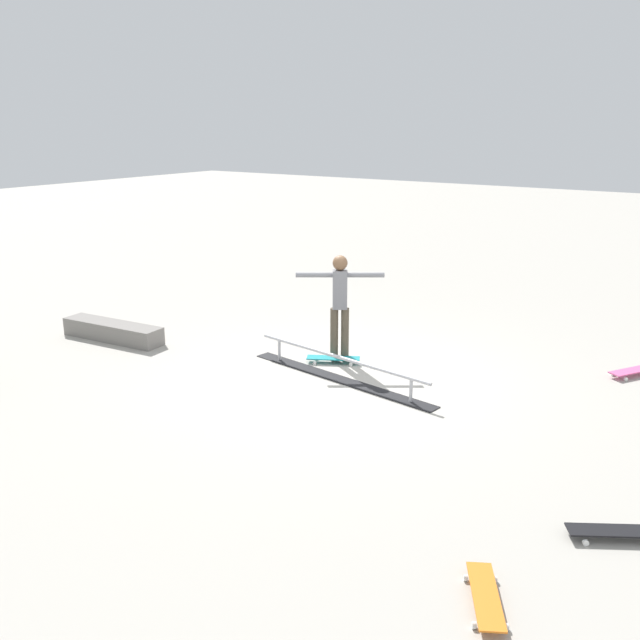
{
  "coord_description": "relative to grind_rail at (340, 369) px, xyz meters",
  "views": [
    {
      "loc": [
        -4.96,
        7.94,
        3.55
      ],
      "look_at": [
        -0.01,
        0.6,
        1.0
      ],
      "focal_mm": 39.19,
      "sensor_mm": 36.0,
      "label": 1
    }
  ],
  "objects": [
    {
      "name": "loose_skateboard_black",
      "position": [
        -4.09,
        1.95,
        -0.08
      ],
      "size": [
        0.79,
        0.59,
        0.09
      ],
      "rotation": [
        0.0,
        0.0,
        0.55
      ],
      "color": "black",
      "rests_on": "ground_plane"
    },
    {
      "name": "skater_main",
      "position": [
        0.45,
        -0.7,
        0.79
      ],
      "size": [
        1.13,
        0.79,
        1.63
      ],
      "rotation": [
        0.0,
        0.0,
        3.73
      ],
      "color": "brown",
      "rests_on": "ground_plane"
    },
    {
      "name": "skateboard_main",
      "position": [
        0.46,
        -0.54,
        -0.08
      ],
      "size": [
        0.8,
        0.56,
        0.09
      ],
      "rotation": [
        0.0,
        0.0,
        0.49
      ],
      "color": "teal",
      "rests_on": "ground_plane"
    },
    {
      "name": "ground_plane",
      "position": [
        0.01,
        -0.1,
        -0.15
      ],
      "size": [
        60.0,
        60.0,
        0.0
      ],
      "primitive_type": "plane",
      "color": "#ADA89E"
    },
    {
      "name": "loose_skateboard_orange",
      "position": [
        -3.47,
        3.4,
        -0.08
      ],
      "size": [
        0.56,
        0.8,
        0.09
      ],
      "rotation": [
        0.0,
        0.0,
        2.08
      ],
      "color": "orange",
      "rests_on": "ground_plane"
    },
    {
      "name": "grind_rail",
      "position": [
        0.0,
        0.0,
        0.0
      ],
      "size": [
        3.22,
        0.72,
        0.36
      ],
      "rotation": [
        0.0,
        0.0,
        -0.15
      ],
      "color": "black",
      "rests_on": "ground_plane"
    },
    {
      "name": "skate_ledge",
      "position": [
        4.14,
        0.54,
        -0.01
      ],
      "size": [
        1.92,
        0.58,
        0.3
      ],
      "primitive_type": "cube",
      "rotation": [
        0.0,
        0.0,
        0.09
      ],
      "color": "gray",
      "rests_on": "ground_plane"
    },
    {
      "name": "loose_skateboard_pink",
      "position": [
        -3.42,
        -2.5,
        -0.08
      ],
      "size": [
        0.58,
        0.79,
        0.09
      ],
      "rotation": [
        0.0,
        0.0,
        4.17
      ],
      "color": "#E05993",
      "rests_on": "ground_plane"
    }
  ]
}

